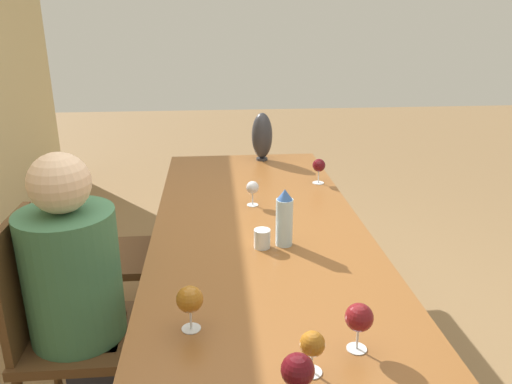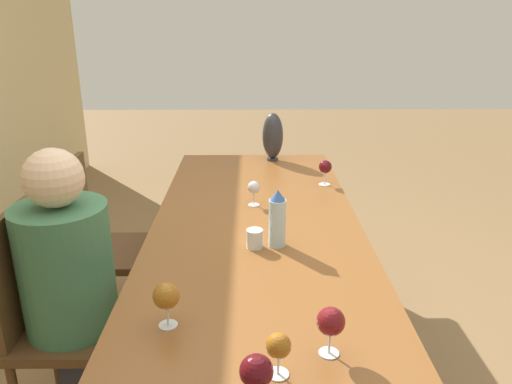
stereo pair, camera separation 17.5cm
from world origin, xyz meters
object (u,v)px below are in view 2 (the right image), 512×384
(wine_glass_0, at_px, (325,167))
(water_tumbler, at_px, (255,239))
(wine_glass_2, at_px, (278,347))
(person_near, at_px, (73,287))
(wine_glass_4, at_px, (331,322))
(wine_glass_1, at_px, (254,188))
(wine_glass_3, at_px, (256,372))
(wine_glass_5, at_px, (166,297))
(chair_far, at_px, (102,242))
(vase, at_px, (273,136))
(chair_near, at_px, (55,316))
(water_bottle, at_px, (277,219))

(wine_glass_0, bearing_deg, water_tumbler, 153.23)
(wine_glass_2, xyz_separation_m, person_near, (0.65, 0.78, -0.20))
(wine_glass_4, height_order, person_near, person_near)
(wine_glass_1, bearing_deg, wine_glass_4, -169.88)
(wine_glass_4, bearing_deg, person_near, 58.78)
(water_tumbler, bearing_deg, wine_glass_0, -26.77)
(wine_glass_3, relative_size, wine_glass_5, 1.02)
(water_tumbler, xyz_separation_m, wine_glass_4, (-0.68, -0.21, 0.07))
(wine_glass_1, bearing_deg, water_tumbler, -179.95)
(wine_glass_0, distance_m, chair_far, 1.28)
(wine_glass_0, relative_size, wine_glass_5, 0.97)
(water_tumbler, relative_size, wine_glass_1, 0.63)
(wine_glass_5, bearing_deg, vase, -12.31)
(wine_glass_1, height_order, wine_glass_3, wine_glass_3)
(vase, distance_m, wine_glass_1, 0.82)
(wine_glass_0, relative_size, wine_glass_1, 1.12)
(chair_near, height_order, person_near, person_near)
(person_near, bearing_deg, wine_glass_3, -136.77)
(chair_near, bearing_deg, wine_glass_4, -118.94)
(water_bottle, xyz_separation_m, chair_far, (0.55, 0.91, -0.36))
(wine_glass_0, relative_size, wine_glass_2, 1.12)
(wine_glass_0, bearing_deg, person_near, 129.03)
(wine_glass_3, relative_size, wine_glass_4, 1.01)
(water_tumbler, bearing_deg, chair_near, 98.30)
(water_tumbler, xyz_separation_m, vase, (1.29, -0.13, 0.12))
(water_bottle, height_order, wine_glass_3, water_bottle)
(water_bottle, relative_size, water_tumbler, 3.10)
(wine_glass_1, bearing_deg, chair_near, 126.35)
(water_bottle, distance_m, chair_near, 0.99)
(chair_far, height_order, person_near, person_near)
(water_bottle, xyz_separation_m, water_tumbler, (-0.02, 0.09, -0.08))
(water_bottle, bearing_deg, wine_glass_2, 177.35)
(wine_glass_4, bearing_deg, wine_glass_2, 119.84)
(wine_glass_1, xyz_separation_m, chair_far, (0.09, 0.81, -0.34))
(water_tumbler, height_order, wine_glass_4, wine_glass_4)
(wine_glass_1, relative_size, wine_glass_5, 0.86)
(wine_glass_3, bearing_deg, vase, -3.39)
(water_bottle, height_order, wine_glass_1, water_bottle)
(water_tumbler, relative_size, chair_near, 0.08)
(wine_glass_4, relative_size, person_near, 0.12)
(water_bottle, xyz_separation_m, wine_glass_0, (0.77, -0.31, -0.02))
(wine_glass_1, bearing_deg, wine_glass_5, 165.08)
(vase, relative_size, wine_glass_0, 2.20)
(wine_glass_3, xyz_separation_m, wine_glass_4, (0.20, -0.21, -0.00))
(wine_glass_3, distance_m, wine_glass_4, 0.29)
(water_tumbler, distance_m, person_near, 0.75)
(vase, relative_size, wine_glass_3, 2.08)
(wine_glass_0, bearing_deg, wine_glass_4, 172.56)
(vase, height_order, wine_glass_4, vase)
(vase, relative_size, wine_glass_1, 2.46)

